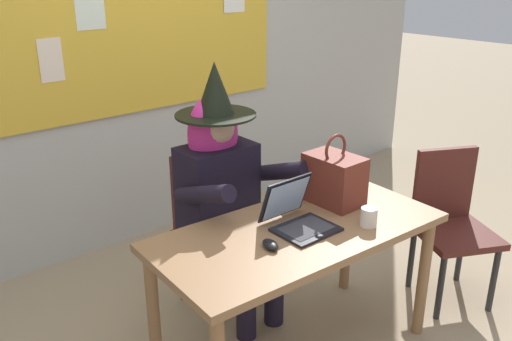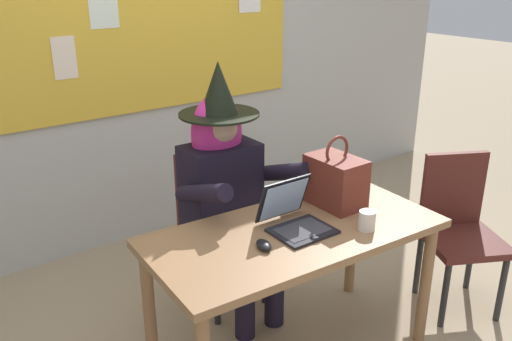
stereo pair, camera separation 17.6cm
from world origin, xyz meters
The scene contains 9 objects.
wall_back_bulletin centered at (0.00, 1.76, 1.45)m, with size 6.20×1.93×2.88m.
desk_main centered at (-0.10, 0.01, 0.64)m, with size 1.47×0.78×0.73m.
chair_at_desk centered at (-0.10, 0.71, 0.52)m, with size 0.42×0.42×0.92m.
person_costumed centered at (-0.10, 0.59, 0.80)m, with size 0.60×0.69×1.45m.
laptop centered at (-0.09, 0.02, 0.78)m, with size 0.29×0.31×0.23m.
computer_mouse centered at (-0.33, -0.05, 0.75)m, with size 0.06×0.10×0.03m, color black.
handbag centered at (0.25, 0.11, 0.87)m, with size 0.20×0.30×0.38m.
coffee_mug centered at (0.17, -0.19, 0.78)m, with size 0.08×0.08×0.10m, color silver.
chair_extra_corner centered at (1.00, -0.17, 0.51)m, with size 0.57×0.57×0.90m.
Camera 1 is at (-1.77, -1.62, 1.93)m, focal length 38.07 mm.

